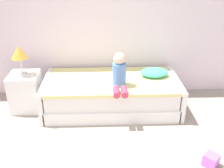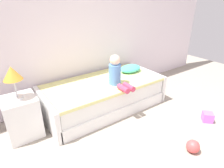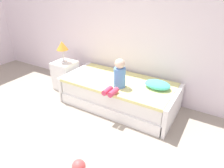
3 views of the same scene
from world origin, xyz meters
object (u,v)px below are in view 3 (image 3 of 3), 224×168
toy_ball (79,166)px  pillow (157,85)px  nightstand (66,75)px  table_lamp (62,47)px  bed (119,93)px  child_figure (118,77)px

toy_ball → pillow: bearing=78.1°
nightstand → table_lamp: (0.00, 0.00, 0.64)m
toy_ball → bed: bearing=101.7°
bed → toy_ball: (0.33, -1.59, -0.16)m
pillow → toy_ball: 1.79m
nightstand → pillow: bearing=2.3°
child_figure → pillow: child_figure is taller
table_lamp → child_figure: 1.50m
bed → pillow: 0.76m
bed → nightstand: (-1.35, 0.02, 0.05)m
bed → nightstand: nightstand is taller
bed → nightstand: size_ratio=3.52×
bed → nightstand: 1.35m
table_lamp → toy_ball: table_lamp is taller
table_lamp → pillow: size_ratio=1.02×
toy_ball → nightstand: bearing=136.3°
child_figure → toy_ball: size_ratio=2.97×
nightstand → child_figure: size_ratio=1.18×
toy_ball → child_figure: bearing=99.3°
pillow → table_lamp: bearing=-177.7°
child_figure → pillow: 0.68m
nightstand → pillow: (2.03, 0.08, 0.26)m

